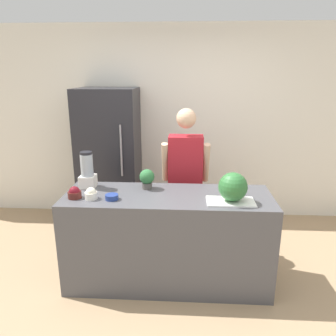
{
  "coord_description": "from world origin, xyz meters",
  "views": [
    {
      "loc": [
        0.17,
        -2.49,
        2.0
      ],
      "look_at": [
        0.0,
        0.37,
        1.15
      ],
      "focal_mm": 35.0,
      "sensor_mm": 36.0,
      "label": 1
    }
  ],
  "objects_px": {
    "watermelon": "(233,187)",
    "blender": "(87,172)",
    "person": "(185,180)",
    "bowl_small_blue": "(112,197)",
    "refrigerator": "(110,158)",
    "bowl_cream": "(91,194)",
    "bowl_cherries": "(75,193)",
    "potted_plant": "(147,178)"
  },
  "relations": [
    {
      "from": "person",
      "to": "bowl_cherries",
      "type": "xyz_separation_m",
      "value": [
        -0.99,
        -0.76,
        0.11
      ]
    },
    {
      "from": "bowl_cherries",
      "to": "refrigerator",
      "type": "bearing_deg",
      "value": 90.62
    },
    {
      "from": "watermelon",
      "to": "bowl_small_blue",
      "type": "height_order",
      "value": "watermelon"
    },
    {
      "from": "refrigerator",
      "to": "person",
      "type": "relative_size",
      "value": 1.11
    },
    {
      "from": "bowl_small_blue",
      "to": "potted_plant",
      "type": "height_order",
      "value": "potted_plant"
    },
    {
      "from": "refrigerator",
      "to": "bowl_cream",
      "type": "distance_m",
      "value": 1.44
    },
    {
      "from": "bowl_cherries",
      "to": "blender",
      "type": "relative_size",
      "value": 0.34
    },
    {
      "from": "refrigerator",
      "to": "watermelon",
      "type": "xyz_separation_m",
      "value": [
        1.42,
        -1.43,
        0.14
      ]
    },
    {
      "from": "person",
      "to": "bowl_small_blue",
      "type": "xyz_separation_m",
      "value": [
        -0.65,
        -0.78,
        0.08
      ]
    },
    {
      "from": "person",
      "to": "potted_plant",
      "type": "height_order",
      "value": "person"
    },
    {
      "from": "potted_plant",
      "to": "blender",
      "type": "bearing_deg",
      "value": 179.89
    },
    {
      "from": "person",
      "to": "blender",
      "type": "height_order",
      "value": "person"
    },
    {
      "from": "refrigerator",
      "to": "bowl_small_blue",
      "type": "bearing_deg",
      "value": -76.05
    },
    {
      "from": "person",
      "to": "watermelon",
      "type": "distance_m",
      "value": 0.9
    },
    {
      "from": "person",
      "to": "bowl_cherries",
      "type": "distance_m",
      "value": 1.25
    },
    {
      "from": "refrigerator",
      "to": "blender",
      "type": "distance_m",
      "value": 1.15
    },
    {
      "from": "watermelon",
      "to": "bowl_cream",
      "type": "xyz_separation_m",
      "value": [
        -1.25,
        -0.0,
        -0.09
      ]
    },
    {
      "from": "watermelon",
      "to": "potted_plant",
      "type": "bearing_deg",
      "value": 159.18
    },
    {
      "from": "person",
      "to": "blender",
      "type": "bearing_deg",
      "value": -153.43
    },
    {
      "from": "bowl_small_blue",
      "to": "person",
      "type": "bearing_deg",
      "value": 50.23
    },
    {
      "from": "person",
      "to": "bowl_cherries",
      "type": "height_order",
      "value": "person"
    },
    {
      "from": "bowl_small_blue",
      "to": "potted_plant",
      "type": "distance_m",
      "value": 0.42
    },
    {
      "from": "person",
      "to": "bowl_small_blue",
      "type": "distance_m",
      "value": 1.02
    },
    {
      "from": "watermelon",
      "to": "blender",
      "type": "relative_size",
      "value": 0.7
    },
    {
      "from": "potted_plant",
      "to": "bowl_cream",
      "type": "bearing_deg",
      "value": -147.29
    },
    {
      "from": "bowl_cream",
      "to": "person",
      "type": "bearing_deg",
      "value": 42.94
    },
    {
      "from": "person",
      "to": "bowl_cream",
      "type": "relative_size",
      "value": 14.68
    },
    {
      "from": "blender",
      "to": "potted_plant",
      "type": "height_order",
      "value": "blender"
    },
    {
      "from": "watermelon",
      "to": "bowl_cherries",
      "type": "relative_size",
      "value": 2.09
    },
    {
      "from": "refrigerator",
      "to": "bowl_small_blue",
      "type": "relative_size",
      "value": 15.44
    },
    {
      "from": "bowl_cherries",
      "to": "bowl_cream",
      "type": "relative_size",
      "value": 1.09
    },
    {
      "from": "refrigerator",
      "to": "bowl_cream",
      "type": "bearing_deg",
      "value": -83.22
    },
    {
      "from": "potted_plant",
      "to": "refrigerator",
      "type": "bearing_deg",
      "value": 119.31
    },
    {
      "from": "refrigerator",
      "to": "watermelon",
      "type": "height_order",
      "value": "refrigerator"
    },
    {
      "from": "person",
      "to": "watermelon",
      "type": "height_order",
      "value": "person"
    },
    {
      "from": "bowl_cream",
      "to": "bowl_small_blue",
      "type": "height_order",
      "value": "bowl_cream"
    },
    {
      "from": "bowl_cherries",
      "to": "potted_plant",
      "type": "relative_size",
      "value": 0.62
    },
    {
      "from": "person",
      "to": "potted_plant",
      "type": "xyz_separation_m",
      "value": [
        -0.37,
        -0.48,
        0.17
      ]
    },
    {
      "from": "bowl_small_blue",
      "to": "blender",
      "type": "distance_m",
      "value": 0.45
    },
    {
      "from": "refrigerator",
      "to": "potted_plant",
      "type": "height_order",
      "value": "refrigerator"
    },
    {
      "from": "bowl_cream",
      "to": "potted_plant",
      "type": "relative_size",
      "value": 0.57
    },
    {
      "from": "bowl_cherries",
      "to": "bowl_small_blue",
      "type": "bearing_deg",
      "value": -2.75
    }
  ]
}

